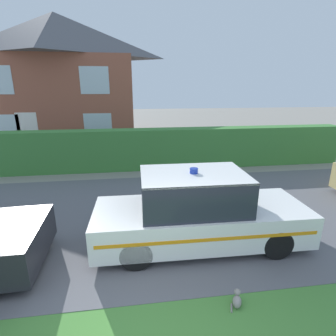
# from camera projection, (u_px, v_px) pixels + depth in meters

# --- Properties ---
(road_strip) EXTENTS (28.00, 6.10, 0.01)m
(road_strip) POSITION_uv_depth(u_px,v_px,m) (139.00, 215.00, 7.02)
(road_strip) COLOR #5B5B60
(road_strip) RESTS_ON ground
(garden_hedge) EXTENTS (15.43, 0.78, 1.65)m
(garden_hedge) POSITION_uv_depth(u_px,v_px,m) (166.00, 148.00, 10.97)
(garden_hedge) COLOR #3D7F38
(garden_hedge) RESTS_ON ground
(police_car) EXTENTS (4.50, 1.69, 1.72)m
(police_car) POSITION_uv_depth(u_px,v_px,m) (198.00, 212.00, 5.55)
(police_car) COLOR black
(police_car) RESTS_ON road_strip
(cat) EXTENTS (0.24, 0.25, 0.26)m
(cat) POSITION_uv_depth(u_px,v_px,m) (237.00, 300.00, 4.09)
(cat) COLOR gray
(cat) RESTS_ON ground
(house_left) EXTENTS (8.55, 5.48, 7.16)m
(house_left) POSITION_uv_depth(u_px,v_px,m) (60.00, 80.00, 15.01)
(house_left) COLOR #93513D
(house_left) RESTS_ON ground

